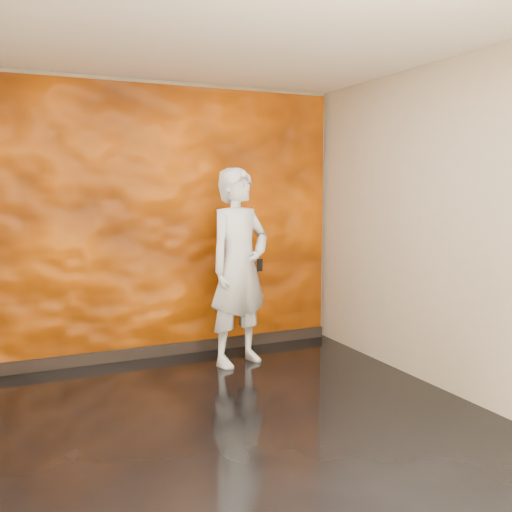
{
  "coord_description": "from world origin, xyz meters",
  "views": [
    {
      "loc": [
        -1.44,
        -3.73,
        1.73
      ],
      "look_at": [
        0.71,
        1.04,
        1.11
      ],
      "focal_mm": 40.0,
      "sensor_mm": 36.0,
      "label": 1
    }
  ],
  "objects": [
    {
      "name": "room",
      "position": [
        0.0,
        0.0,
        1.4
      ],
      "size": [
        4.02,
        4.02,
        2.81
      ],
      "color": "black",
      "rests_on": "ground"
    },
    {
      "name": "feature_wall",
      "position": [
        0.0,
        1.96,
        1.38
      ],
      "size": [
        3.9,
        0.06,
        2.75
      ],
      "primitive_type": "cube",
      "color": "#DC5A00",
      "rests_on": "ground"
    },
    {
      "name": "baseboard",
      "position": [
        0.0,
        1.92,
        0.06
      ],
      "size": [
        3.9,
        0.04,
        0.12
      ],
      "primitive_type": "cube",
      "color": "black",
      "rests_on": "ground"
    },
    {
      "name": "man",
      "position": [
        0.68,
        1.37,
        0.96
      ],
      "size": [
        0.81,
        0.66,
        1.93
      ],
      "primitive_type": "imported",
      "rotation": [
        0.0,
        0.0,
        0.33
      ],
      "color": "#A9AFBA",
      "rests_on": "ground"
    },
    {
      "name": "phone",
      "position": [
        0.79,
        1.13,
        1.01
      ],
      "size": [
        0.07,
        0.03,
        0.12
      ],
      "primitive_type": "cube",
      "rotation": [
        0.0,
        0.0,
        0.32
      ],
      "color": "black",
      "rests_on": "man"
    }
  ]
}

